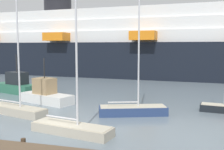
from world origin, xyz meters
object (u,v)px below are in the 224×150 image
(fishing_boat_3, at_px, (16,85))
(fishing_boat_0, at_px, (46,94))
(sailboat_2, at_px, (72,126))
(sailboat_4, at_px, (133,109))
(sailboat_6, at_px, (17,109))
(cruise_ship, at_px, (152,45))

(fishing_boat_3, bearing_deg, fishing_boat_0, -15.73)
(sailboat_2, height_order, sailboat_4, sailboat_4)
(sailboat_2, xyz_separation_m, sailboat_4, (2.73, 5.45, 0.04))
(sailboat_2, xyz_separation_m, fishing_boat_3, (-11.99, 11.78, 0.41))
(sailboat_4, distance_m, fishing_boat_3, 16.04)
(fishing_boat_0, bearing_deg, sailboat_4, -175.51)
(sailboat_6, xyz_separation_m, cruise_ship, (6.74, 31.24, 4.95))
(sailboat_4, distance_m, fishing_boat_0, 9.02)
(fishing_boat_0, bearing_deg, cruise_ship, -84.75)
(fishing_boat_0, distance_m, cruise_ship, 27.90)
(sailboat_6, height_order, fishing_boat_0, sailboat_6)
(sailboat_4, bearing_deg, fishing_boat_3, 137.53)
(sailboat_2, xyz_separation_m, sailboat_6, (-6.05, 3.20, 0.01))
(sailboat_2, distance_m, sailboat_6, 6.84)
(fishing_boat_0, bearing_deg, fishing_boat_3, -14.56)
(sailboat_6, xyz_separation_m, fishing_boat_0, (0.07, 4.55, 0.33))
(sailboat_2, distance_m, cruise_ship, 34.80)
(fishing_boat_0, height_order, cruise_ship, cruise_ship)
(sailboat_2, distance_m, fishing_boat_0, 9.79)
(sailboat_2, xyz_separation_m, cruise_ship, (0.69, 34.44, 4.96))
(sailboat_4, relative_size, cruise_ship, 0.10)
(cruise_ship, bearing_deg, sailboat_4, -81.86)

